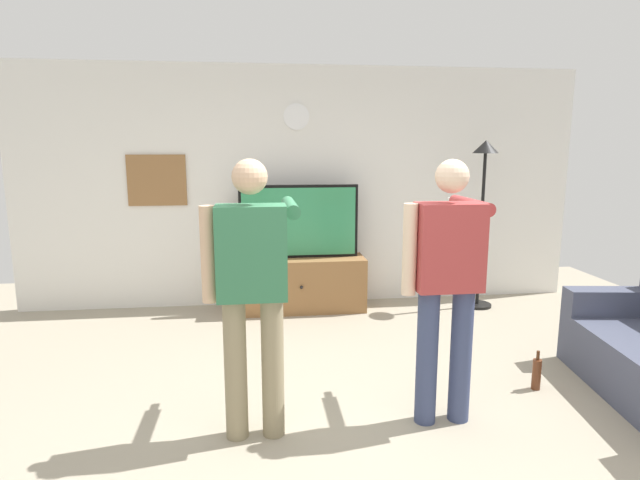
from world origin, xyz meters
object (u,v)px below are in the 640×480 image
at_px(floor_lamp, 483,189).
at_px(person_standing_nearer_couch, 447,277).
at_px(person_standing_nearer_lamp, 252,284).
at_px(television, 299,221).
at_px(wall_clock, 296,117).
at_px(framed_picture, 157,180).
at_px(tv_stand, 300,284).
at_px(beverage_bottle, 537,374).

distance_m(floor_lamp, person_standing_nearer_couch, 2.71).
bearing_deg(person_standing_nearer_lamp, television, 79.03).
relative_size(wall_clock, floor_lamp, 0.15).
bearing_deg(wall_clock, floor_lamp, -11.25).
bearing_deg(television, person_standing_nearer_couch, -73.56).
height_order(person_standing_nearer_lamp, person_standing_nearer_couch, person_standing_nearer_lamp).
relative_size(framed_picture, floor_lamp, 0.33).
bearing_deg(tv_stand, person_standing_nearer_lamp, -101.17).
relative_size(framed_picture, person_standing_nearer_lamp, 0.36).
height_order(television, framed_picture, framed_picture).
distance_m(person_standing_nearer_lamp, beverage_bottle, 2.31).
distance_m(wall_clock, floor_lamp, 2.22).
relative_size(television, wall_clock, 4.54).
bearing_deg(floor_lamp, framed_picture, 173.45).
height_order(television, floor_lamp, floor_lamp).
bearing_deg(framed_picture, wall_clock, -0.19).
bearing_deg(tv_stand, framed_picture, 169.14).
bearing_deg(floor_lamp, television, 175.46).
distance_m(tv_stand, floor_lamp, 2.29).
xyz_separation_m(framed_picture, person_standing_nearer_lamp, (1.04, -2.80, -0.45)).
relative_size(television, floor_lamp, 0.70).
relative_size(television, person_standing_nearer_couch, 0.75).
distance_m(television, person_standing_nearer_lamp, 2.59).
xyz_separation_m(television, person_standing_nearer_lamp, (-0.49, -2.55, -0.01)).
bearing_deg(wall_clock, television, -90.00).
height_order(floor_lamp, person_standing_nearer_couch, floor_lamp).
relative_size(wall_clock, framed_picture, 0.46).
bearing_deg(framed_picture, floor_lamp, -6.55).
xyz_separation_m(tv_stand, framed_picture, (-1.54, 0.30, 1.15)).
xyz_separation_m(person_standing_nearer_lamp, beverage_bottle, (2.10, 0.36, -0.87)).
xyz_separation_m(tv_stand, wall_clock, (-0.00, 0.29, 1.84)).
bearing_deg(person_standing_nearer_couch, tv_stand, 106.73).
bearing_deg(television, floor_lamp, -4.54).
distance_m(television, beverage_bottle, 2.85).
distance_m(television, floor_lamp, 2.07).
bearing_deg(person_standing_nearer_couch, television, 106.44).
xyz_separation_m(wall_clock, beverage_bottle, (1.61, -2.43, -2.01)).
bearing_deg(person_standing_nearer_lamp, tv_stand, 78.83).
bearing_deg(wall_clock, beverage_bottle, -56.45).
bearing_deg(framed_picture, beverage_bottle, -37.70).
bearing_deg(framed_picture, television, -9.18).
bearing_deg(floor_lamp, person_standing_nearer_couch, -118.81).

